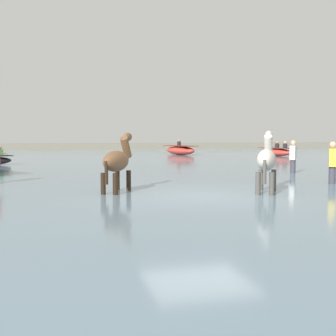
# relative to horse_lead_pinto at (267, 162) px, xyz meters

# --- Properties ---
(ground_plane) EXTENTS (120.00, 120.00, 0.00)m
(ground_plane) POSITION_rel_horse_lead_pinto_xyz_m (-1.85, -0.16, -1.15)
(ground_plane) COLOR #666051
(water_surface) EXTENTS (90.00, 90.00, 0.37)m
(water_surface) POSITION_rel_horse_lead_pinto_xyz_m (-1.85, 9.84, -0.96)
(water_surface) COLOR slate
(water_surface) RESTS_ON ground
(horse_lead_pinto) EXTENTS (1.17, 1.69, 1.94)m
(horse_lead_pinto) POSITION_rel_horse_lead_pinto_xyz_m (0.00, 0.00, 0.00)
(horse_lead_pinto) COLOR beige
(horse_lead_pinto) RESTS_ON ground
(horse_trailing_bay) EXTENTS (1.14, 1.64, 1.88)m
(horse_trailing_bay) POSITION_rel_horse_lead_pinto_xyz_m (-3.63, 1.02, -0.03)
(horse_trailing_bay) COLOR brown
(horse_trailing_bay) RESTS_ON ground
(boat_mid_channel) EXTENTS (1.86, 2.91, 1.06)m
(boat_mid_channel) POSITION_rel_horse_lead_pinto_xyz_m (10.36, 19.11, -0.47)
(boat_mid_channel) COLOR #BC382D
(boat_mid_channel) RESTS_ON water_surface
(boat_near_port) EXTENTS (2.11, 3.61, 1.18)m
(boat_near_port) POSITION_rel_horse_lead_pinto_xyz_m (4.34, 22.84, -0.43)
(boat_near_port) COLOR #BC382D
(boat_near_port) RESTS_ON water_surface
(person_wading_close) EXTENTS (0.34, 0.38, 1.63)m
(person_wading_close) POSITION_rel_horse_lead_pinto_xyz_m (2.86, 1.41, -0.28)
(person_wading_close) COLOR #383842
(person_wading_close) RESTS_ON ground
(person_spectator_far) EXTENTS (0.36, 0.37, 1.63)m
(person_spectator_far) POSITION_rel_horse_lead_pinto_xyz_m (3.73, 5.21, -0.28)
(person_spectator_far) COLOR #383842
(person_spectator_far) RESTS_ON ground
(far_shoreline) EXTENTS (80.00, 2.40, 1.00)m
(far_shoreline) POSITION_rel_horse_lead_pinto_xyz_m (-1.85, 39.17, -0.65)
(far_shoreline) COLOR #706B5B
(far_shoreline) RESTS_ON ground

